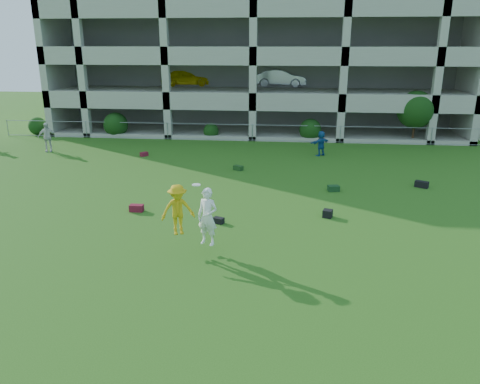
# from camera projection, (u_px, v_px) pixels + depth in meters

# --- Properties ---
(ground) EXTENTS (100.00, 100.00, 0.00)m
(ground) POSITION_uv_depth(u_px,v_px,m) (201.00, 263.00, 14.57)
(ground) COLOR #235114
(ground) RESTS_ON ground
(bystander_b) EXTENTS (1.16, 0.78, 1.83)m
(bystander_b) POSITION_uv_depth(u_px,v_px,m) (47.00, 137.00, 29.18)
(bystander_b) COLOR silver
(bystander_b) RESTS_ON ground
(bystander_d) EXTENTS (1.35, 1.25, 1.51)m
(bystander_d) POSITION_uv_depth(u_px,v_px,m) (321.00, 143.00, 28.20)
(bystander_d) COLOR #1F5090
(bystander_d) RESTS_ON ground
(bag_red_a) EXTENTS (0.55, 0.30, 0.28)m
(bag_red_a) POSITION_uv_depth(u_px,v_px,m) (137.00, 208.00, 18.99)
(bag_red_a) COLOR #550E19
(bag_red_a) RESTS_ON ground
(bag_black_b) EXTENTS (0.46, 0.38, 0.22)m
(bag_black_b) POSITION_uv_depth(u_px,v_px,m) (218.00, 220.00, 17.76)
(bag_black_b) COLOR black
(bag_black_b) RESTS_ON ground
(bag_green_c) EXTENTS (0.57, 0.47, 0.26)m
(bag_green_c) POSITION_uv_depth(u_px,v_px,m) (333.00, 188.00, 21.60)
(bag_green_c) COLOR black
(bag_green_c) RESTS_ON ground
(crate_d) EXTENTS (0.43, 0.43, 0.30)m
(crate_d) POSITION_uv_depth(u_px,v_px,m) (328.00, 213.00, 18.36)
(crate_d) COLOR black
(crate_d) RESTS_ON ground
(bag_black_e) EXTENTS (0.67, 0.56, 0.30)m
(bag_black_e) POSITION_uv_depth(u_px,v_px,m) (422.00, 184.00, 22.14)
(bag_black_e) COLOR black
(bag_black_e) RESTS_ON ground
(bag_red_f) EXTENTS (0.50, 0.53, 0.24)m
(bag_red_f) POSITION_uv_depth(u_px,v_px,m) (144.00, 154.00, 28.26)
(bag_red_f) COLOR #580F1D
(bag_red_f) RESTS_ON ground
(bag_green_g) EXTENTS (0.58, 0.52, 0.25)m
(bag_green_g) POSITION_uv_depth(u_px,v_px,m) (238.00, 168.00, 25.14)
(bag_green_g) COLOR #153714
(bag_green_g) RESTS_ON ground
(frisbee_contest) EXTENTS (1.99, 1.00, 1.97)m
(frisbee_contest) POSITION_uv_depth(u_px,v_px,m) (188.00, 212.00, 14.99)
(frisbee_contest) COLOR gold
(frisbee_contest) RESTS_ON ground
(parking_garage) EXTENTS (30.00, 14.00, 12.00)m
(parking_garage) POSITION_uv_depth(u_px,v_px,m) (261.00, 49.00, 38.97)
(parking_garage) COLOR #9E998C
(parking_garage) RESTS_ON ground
(fence) EXTENTS (36.06, 0.06, 1.20)m
(fence) POSITION_uv_depth(u_px,v_px,m) (252.00, 133.00, 32.38)
(fence) COLOR gray
(fence) RESTS_ON ground
(shrub_row) EXTENTS (34.38, 2.52, 3.50)m
(shrub_row) POSITION_uv_depth(u_px,v_px,m) (319.00, 119.00, 32.29)
(shrub_row) COLOR #163D11
(shrub_row) RESTS_ON ground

